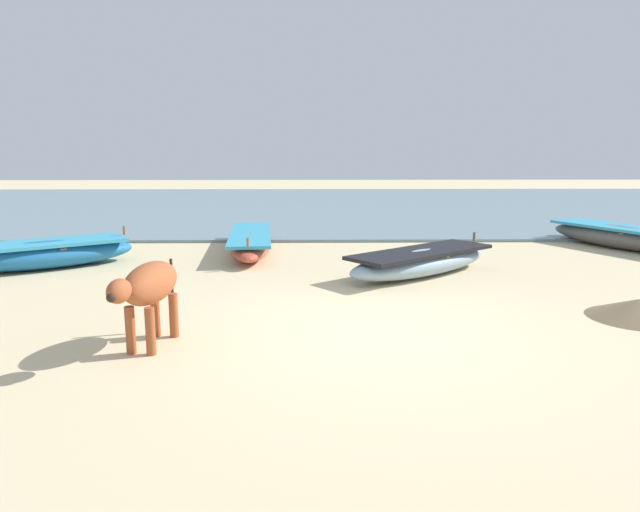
# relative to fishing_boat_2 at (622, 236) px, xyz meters

# --- Properties ---
(ground) EXTENTS (80.00, 80.00, 0.00)m
(ground) POSITION_rel_fishing_boat_2_xyz_m (-6.98, -6.80, -0.31)
(ground) COLOR beige
(sea_water) EXTENTS (60.00, 20.00, 0.08)m
(sea_water) POSITION_rel_fishing_boat_2_xyz_m (-6.98, 11.01, -0.27)
(sea_water) COLOR slate
(sea_water) RESTS_ON ground
(fishing_boat_2) EXTENTS (2.81, 4.17, 0.76)m
(fishing_boat_2) POSITION_rel_fishing_boat_2_xyz_m (0.00, 0.00, 0.00)
(fishing_boat_2) COLOR #5B5651
(fishing_boat_2) RESTS_ON ground
(fishing_boat_3) EXTENTS (3.67, 2.99, 0.78)m
(fishing_boat_3) POSITION_rel_fishing_boat_2_xyz_m (-13.49, -2.27, 0.01)
(fishing_boat_3) COLOR #1E669E
(fishing_boat_3) RESTS_ON ground
(fishing_boat_4) EXTENTS (1.34, 4.53, 0.68)m
(fishing_boat_4) POSITION_rel_fishing_boat_2_xyz_m (-9.36, -0.46, -0.04)
(fishing_boat_4) COLOR #B74733
(fishing_boat_4) RESTS_ON ground
(fishing_boat_6) EXTENTS (3.59, 3.17, 0.71)m
(fishing_boat_6) POSITION_rel_fishing_boat_2_xyz_m (-5.70, -3.08, -0.03)
(fishing_boat_6) COLOR #8CA5B7
(fishing_boat_6) RESTS_ON ground
(cow_adult_rust) EXTENTS (0.68, 1.65, 1.08)m
(cow_adult_rust) POSITION_rel_fishing_boat_2_xyz_m (-9.93, -7.25, 0.47)
(cow_adult_rust) COLOR #9E4C28
(cow_adult_rust) RESTS_ON ground
(debris_pile_1) EXTENTS (1.81, 1.81, 0.29)m
(debris_pile_1) POSITION_rel_fishing_boat_2_xyz_m (-3.02, -6.10, -0.16)
(debris_pile_1) COLOR #7A6647
(debris_pile_1) RESTS_ON ground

